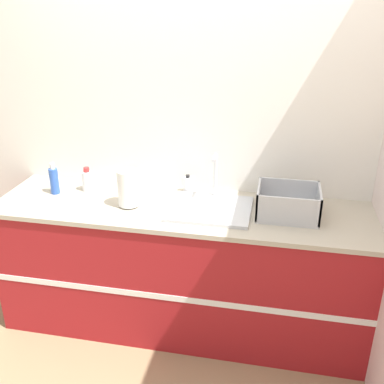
% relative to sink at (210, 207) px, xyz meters
% --- Properties ---
extents(ground_plane, '(12.00, 12.00, 0.00)m').
position_rel_sink_xyz_m(ground_plane, '(-0.18, -0.31, -0.90)').
color(ground_plane, '#937A56').
extents(wall_back, '(4.74, 0.06, 2.60)m').
position_rel_sink_xyz_m(wall_back, '(-0.18, 0.35, 0.40)').
color(wall_back, silver).
rests_on(wall_back, ground_plane).
extents(counter_cabinet, '(2.36, 0.65, 0.88)m').
position_rel_sink_xyz_m(counter_cabinet, '(-0.18, 0.01, -0.46)').
color(counter_cabinet, maroon).
rests_on(counter_cabinet, ground_plane).
extents(sink, '(0.49, 0.42, 0.31)m').
position_rel_sink_xyz_m(sink, '(0.00, 0.00, 0.00)').
color(sink, silver).
rests_on(sink, counter_cabinet).
extents(paper_towel_roll, '(0.13, 0.13, 0.24)m').
position_rel_sink_xyz_m(paper_towel_roll, '(-0.50, -0.05, 0.10)').
color(paper_towel_roll, '#4C4C51').
rests_on(paper_towel_roll, counter_cabinet).
extents(dish_rack, '(0.36, 0.29, 0.18)m').
position_rel_sink_xyz_m(dish_rack, '(0.46, 0.02, 0.05)').
color(dish_rack, '#B7BABF').
rests_on(dish_rack, counter_cabinet).
extents(bottle_white_spray, '(0.07, 0.07, 0.16)m').
position_rel_sink_xyz_m(bottle_white_spray, '(-0.85, 0.13, 0.05)').
color(bottle_white_spray, white).
rests_on(bottle_white_spray, counter_cabinet).
extents(bottle_blue, '(0.06, 0.06, 0.21)m').
position_rel_sink_xyz_m(bottle_blue, '(-1.05, 0.05, 0.07)').
color(bottle_blue, '#2D56B7').
rests_on(bottle_blue, counter_cabinet).
extents(soap_dispenser, '(0.06, 0.06, 0.12)m').
position_rel_sink_xyz_m(soap_dispenser, '(-0.19, 0.24, 0.03)').
color(soap_dispenser, silver).
rests_on(soap_dispenser, counter_cabinet).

